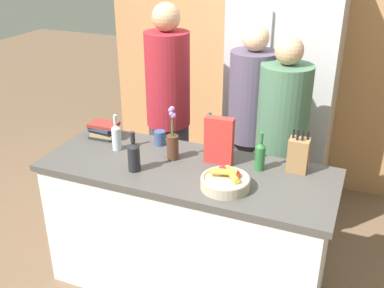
% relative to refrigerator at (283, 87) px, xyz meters
% --- Properties ---
extents(ground_plane, '(14.00, 14.00, 0.00)m').
position_rel_refrigerator_xyz_m(ground_plane, '(-0.28, -1.43, -1.02)').
color(ground_plane, brown).
extents(kitchen_island, '(1.82, 0.70, 0.90)m').
position_rel_refrigerator_xyz_m(kitchen_island, '(-0.28, -1.43, -0.57)').
color(kitchen_island, silver).
rests_on(kitchen_island, ground_plane).
extents(back_wall_wood, '(3.02, 0.12, 2.60)m').
position_rel_refrigerator_xyz_m(back_wall_wood, '(-0.28, 0.36, 0.28)').
color(back_wall_wood, '#AD7A4C').
rests_on(back_wall_wood, ground_plane).
extents(refrigerator, '(0.87, 0.62, 2.05)m').
position_rel_refrigerator_xyz_m(refrigerator, '(0.00, 0.00, 0.00)').
color(refrigerator, '#B7B7BC').
rests_on(refrigerator, ground_plane).
extents(fruit_bowl, '(0.28, 0.28, 0.11)m').
position_rel_refrigerator_xyz_m(fruit_bowl, '(0.02, -1.56, -0.08)').
color(fruit_bowl, tan).
rests_on(fruit_bowl, kitchen_island).
extents(knife_block, '(0.12, 0.10, 0.27)m').
position_rel_refrigerator_xyz_m(knife_block, '(0.35, -1.21, -0.01)').
color(knife_block, olive).
rests_on(knife_block, kitchen_island).
extents(flower_vase, '(0.08, 0.08, 0.35)m').
position_rel_refrigerator_xyz_m(flower_vase, '(-0.41, -1.35, -0.00)').
color(flower_vase, '#4C2D1E').
rests_on(flower_vase, kitchen_island).
extents(cereal_box, '(0.18, 0.07, 0.30)m').
position_rel_refrigerator_xyz_m(cereal_box, '(-0.12, -1.29, 0.03)').
color(cereal_box, red).
rests_on(cereal_box, kitchen_island).
extents(coffee_mug, '(0.08, 0.12, 0.10)m').
position_rel_refrigerator_xyz_m(coffee_mug, '(-0.57, -1.19, -0.07)').
color(coffee_mug, '#334770').
rests_on(coffee_mug, kitchen_island).
extents(book_stack, '(0.20, 0.16, 0.11)m').
position_rel_refrigerator_xyz_m(book_stack, '(-0.99, -1.24, -0.07)').
color(book_stack, '#232328').
rests_on(book_stack, kitchen_island).
extents(bottle_oil, '(0.07, 0.07, 0.25)m').
position_rel_refrigerator_xyz_m(bottle_oil, '(-0.56, -1.58, -0.02)').
color(bottle_oil, black).
rests_on(bottle_oil, kitchen_island).
extents(bottle_vinegar, '(0.06, 0.06, 0.24)m').
position_rel_refrigerator_xyz_m(bottle_vinegar, '(0.14, -1.28, -0.02)').
color(bottle_vinegar, '#286633').
rests_on(bottle_vinegar, kitchen_island).
extents(bottle_wine, '(0.06, 0.06, 0.24)m').
position_rel_refrigerator_xyz_m(bottle_wine, '(-0.80, -1.37, -0.02)').
color(bottle_wine, '#B2BCC1').
rests_on(bottle_wine, kitchen_island).
extents(bottle_water, '(0.06, 0.06, 0.27)m').
position_rel_refrigerator_xyz_m(bottle_water, '(-0.23, -1.16, -0.01)').
color(bottle_water, '#286633').
rests_on(bottle_water, kitchen_island).
extents(person_at_sink, '(0.34, 0.34, 1.77)m').
position_rel_refrigerator_xyz_m(person_at_sink, '(-0.73, -0.72, -0.02)').
color(person_at_sink, '#383842').
rests_on(person_at_sink, ground_plane).
extents(person_in_blue, '(0.34, 0.34, 1.65)m').
position_rel_refrigerator_xyz_m(person_in_blue, '(-0.10, -0.62, -0.10)').
color(person_in_blue, '#383842').
rests_on(person_in_blue, ground_plane).
extents(person_in_red_tee, '(0.35, 0.35, 1.62)m').
position_rel_refrigerator_xyz_m(person_in_red_tee, '(0.17, -0.78, -0.12)').
color(person_in_red_tee, '#383842').
rests_on(person_in_red_tee, ground_plane).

